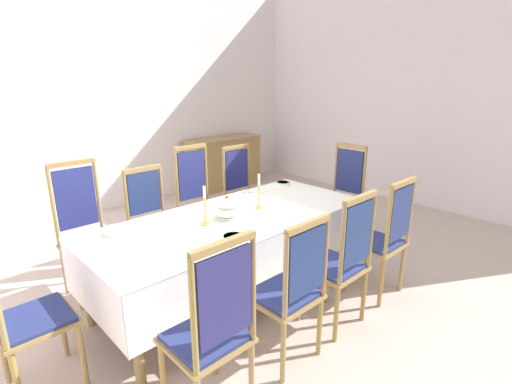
{
  "coord_description": "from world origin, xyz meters",
  "views": [
    {
      "loc": [
        -2.0,
        -2.67,
        1.91
      ],
      "look_at": [
        0.18,
        -0.37,
        0.95
      ],
      "focal_mm": 26.49,
      "sensor_mm": 36.0,
      "label": 1
    }
  ],
  "objects_px": {
    "chair_head_west": "(21,311)",
    "bowl_far_left": "(116,230)",
    "dining_table": "(234,224)",
    "candlestick_east": "(259,195)",
    "bowl_near_right": "(249,193)",
    "spoon_secondary": "(256,192)",
    "chair_south_a": "(212,329)",
    "spoon_primary": "(218,244)",
    "candlestick_west": "(205,210)",
    "chair_north_a": "(85,230)",
    "chair_north_d": "(243,191)",
    "chair_south_d": "(384,236)",
    "soup_tureen": "(227,208)",
    "chair_south_b": "(290,289)",
    "bowl_far_right": "(283,183)",
    "chair_south_c": "(341,259)",
    "bowl_near_left": "(234,238)",
    "sideboard": "(223,163)",
    "chair_north_b": "(152,218)",
    "chair_head_east": "(342,194)",
    "chair_north_c": "(199,201)"
  },
  "relations": [
    {
      "from": "bowl_near_left",
      "to": "spoon_primary",
      "type": "relative_size",
      "value": 1.08
    },
    {
      "from": "bowl_near_right",
      "to": "spoon_secondary",
      "type": "distance_m",
      "value": 0.12
    },
    {
      "from": "chair_north_c",
      "to": "candlestick_east",
      "type": "xyz_separation_m",
      "value": [
        0.02,
        -0.94,
        0.27
      ]
    },
    {
      "from": "chair_south_d",
      "to": "sideboard",
      "type": "height_order",
      "value": "chair_south_d"
    },
    {
      "from": "chair_north_c",
      "to": "chair_head_east",
      "type": "xyz_separation_m",
      "value": [
        1.39,
        -0.94,
        -0.01
      ]
    },
    {
      "from": "spoon_primary",
      "to": "chair_south_a",
      "type": "bearing_deg",
      "value": -147.65
    },
    {
      "from": "chair_south_a",
      "to": "chair_south_d",
      "type": "relative_size",
      "value": 1.04
    },
    {
      "from": "chair_south_c",
      "to": "chair_south_d",
      "type": "bearing_deg",
      "value": 0.08
    },
    {
      "from": "candlestick_east",
      "to": "dining_table",
      "type": "bearing_deg",
      "value": 180.0
    },
    {
      "from": "chair_south_d",
      "to": "chair_head_west",
      "type": "relative_size",
      "value": 0.99
    },
    {
      "from": "chair_north_b",
      "to": "candlestick_west",
      "type": "height_order",
      "value": "candlestick_west"
    },
    {
      "from": "chair_south_b",
      "to": "bowl_near_right",
      "type": "xyz_separation_m",
      "value": [
        0.81,
        1.29,
        0.21
      ]
    },
    {
      "from": "bowl_near_right",
      "to": "spoon_secondary",
      "type": "xyz_separation_m",
      "value": [
        0.12,
        0.03,
        -0.02
      ]
    },
    {
      "from": "chair_north_a",
      "to": "candlestick_east",
      "type": "height_order",
      "value": "chair_north_a"
    },
    {
      "from": "dining_table",
      "to": "bowl_far_left",
      "type": "xyz_separation_m",
      "value": [
        -0.91,
        0.35,
        0.1
      ]
    },
    {
      "from": "chair_north_d",
      "to": "soup_tureen",
      "type": "xyz_separation_m",
      "value": [
        -1.01,
        -0.93,
        0.27
      ]
    },
    {
      "from": "chair_south_d",
      "to": "candlestick_west",
      "type": "xyz_separation_m",
      "value": [
        -1.24,
        0.93,
        0.31
      ]
    },
    {
      "from": "chair_north_a",
      "to": "bowl_far_left",
      "type": "relative_size",
      "value": 6.62
    },
    {
      "from": "dining_table",
      "to": "candlestick_east",
      "type": "height_order",
      "value": "candlestick_east"
    },
    {
      "from": "chair_south_a",
      "to": "chair_south_c",
      "type": "relative_size",
      "value": 1.03
    },
    {
      "from": "chair_north_b",
      "to": "chair_south_c",
      "type": "height_order",
      "value": "chair_south_c"
    },
    {
      "from": "bowl_near_left",
      "to": "spoon_secondary",
      "type": "bearing_deg",
      "value": 38.64
    },
    {
      "from": "chair_south_d",
      "to": "soup_tureen",
      "type": "xyz_separation_m",
      "value": [
        -1.01,
        0.93,
        0.28
      ]
    },
    {
      "from": "chair_south_a",
      "to": "candlestick_west",
      "type": "relative_size",
      "value": 3.46
    },
    {
      "from": "candlestick_west",
      "to": "chair_head_west",
      "type": "bearing_deg",
      "value": 180.0
    },
    {
      "from": "chair_head_west",
      "to": "bowl_far_left",
      "type": "xyz_separation_m",
      "value": [
        0.76,
        0.35,
        0.2
      ]
    },
    {
      "from": "bowl_near_left",
      "to": "bowl_far_right",
      "type": "xyz_separation_m",
      "value": [
        1.39,
        0.78,
        -0.0
      ]
    },
    {
      "from": "candlestick_east",
      "to": "spoon_secondary",
      "type": "relative_size",
      "value": 1.84
    },
    {
      "from": "candlestick_west",
      "to": "bowl_near_right",
      "type": "relative_size",
      "value": 1.81
    },
    {
      "from": "soup_tureen",
      "to": "candlestick_east",
      "type": "relative_size",
      "value": 0.75
    },
    {
      "from": "chair_north_d",
      "to": "candlestick_west",
      "type": "xyz_separation_m",
      "value": [
        -1.24,
        -0.93,
        0.3
      ]
    },
    {
      "from": "chair_south_c",
      "to": "bowl_far_right",
      "type": "xyz_separation_m",
      "value": [
        0.78,
        1.32,
        0.2
      ]
    },
    {
      "from": "chair_head_west",
      "to": "bowl_far_left",
      "type": "height_order",
      "value": "chair_head_west"
    },
    {
      "from": "chair_north_b",
      "to": "chair_head_west",
      "type": "xyz_separation_m",
      "value": [
        -1.37,
        -0.93,
        0.02
      ]
    },
    {
      "from": "candlestick_east",
      "to": "bowl_near_right",
      "type": "height_order",
      "value": "candlestick_east"
    },
    {
      "from": "chair_south_a",
      "to": "candlestick_east",
      "type": "xyz_separation_m",
      "value": [
        1.26,
        0.93,
        0.29
      ]
    },
    {
      "from": "chair_south_a",
      "to": "spoon_primary",
      "type": "distance_m",
      "value": 0.77
    },
    {
      "from": "chair_south_c",
      "to": "bowl_near_left",
      "type": "bearing_deg",
      "value": 138.66
    },
    {
      "from": "candlestick_west",
      "to": "chair_north_d",
      "type": "bearing_deg",
      "value": 36.85
    },
    {
      "from": "bowl_far_left",
      "to": "spoon_primary",
      "type": "height_order",
      "value": "bowl_far_left"
    },
    {
      "from": "chair_north_b",
      "to": "spoon_secondary",
      "type": "height_order",
      "value": "chair_north_b"
    },
    {
      "from": "bowl_near_right",
      "to": "bowl_far_right",
      "type": "distance_m",
      "value": 0.54
    },
    {
      "from": "soup_tureen",
      "to": "chair_south_d",
      "type": "bearing_deg",
      "value": -42.57
    },
    {
      "from": "bowl_near_right",
      "to": "chair_south_b",
      "type": "bearing_deg",
      "value": -122.28
    },
    {
      "from": "chair_north_b",
      "to": "chair_head_east",
      "type": "bearing_deg",
      "value": 154.81
    },
    {
      "from": "chair_north_d",
      "to": "sideboard",
      "type": "relative_size",
      "value": 0.78
    },
    {
      "from": "dining_table",
      "to": "sideboard",
      "type": "bearing_deg",
      "value": 52.78
    },
    {
      "from": "bowl_far_left",
      "to": "chair_head_east",
      "type": "bearing_deg",
      "value": -7.62
    },
    {
      "from": "chair_south_b",
      "to": "chair_north_c",
      "type": "height_order",
      "value": "chair_north_c"
    },
    {
      "from": "chair_head_west",
      "to": "sideboard",
      "type": "xyz_separation_m",
      "value": [
        3.82,
        2.83,
        -0.12
      ]
    }
  ]
}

